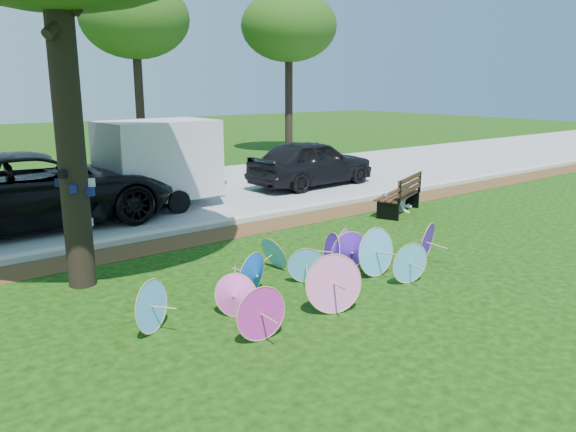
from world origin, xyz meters
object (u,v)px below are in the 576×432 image
person_left (387,194)px  person_right (405,185)px  parasol_pile (321,267)px  cargo_trailer (159,159)px  dark_pickup (312,163)px  black_van (37,190)px  park_bench (397,194)px

person_left → person_right: size_ratio=0.78×
parasol_pile → cargo_trailer: size_ratio=2.11×
parasol_pile → dark_pickup: size_ratio=1.37×
dark_pickup → person_right: dark_pickup is taller
cargo_trailer → black_van: bearing=179.6°
parasol_pile → dark_pickup: bearing=50.7°
person_right → parasol_pile: bearing=-161.1°
dark_pickup → cargo_trailer: bearing=87.2°
parasol_pile → park_bench: 5.93m
dark_pickup → cargo_trailer: (-5.30, -0.03, 0.55)m
dark_pickup → person_left: dark_pickup is taller
dark_pickup → park_bench: (-0.80, -4.34, -0.27)m
cargo_trailer → person_right: 6.49m
park_bench → person_right: person_right is taller
park_bench → black_van: bearing=128.7°
black_van → person_right: size_ratio=4.65×
dark_pickup → person_right: 4.31m
black_van → dark_pickup: 8.42m
dark_pickup → person_right: size_ratio=3.31×
black_van → cargo_trailer: size_ratio=2.17×
park_bench → person_right: 0.40m
cargo_trailer → person_left: 6.00m
parasol_pile → person_left: (4.80, 2.98, 0.15)m
parasol_pile → cargo_trailer: (0.65, 7.24, 0.93)m
black_van → person_right: bearing=-116.6°
dark_pickup → person_left: size_ratio=4.25×
parasol_pile → black_van: (-2.47, 7.11, 0.49)m
person_left → park_bench: bearing=-12.6°
parasol_pile → black_van: bearing=109.1°
parasol_pile → black_van: 7.54m
person_left → person_right: 0.72m
person_right → cargo_trailer: bearing=129.3°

